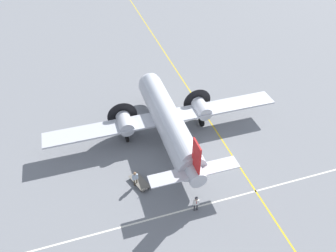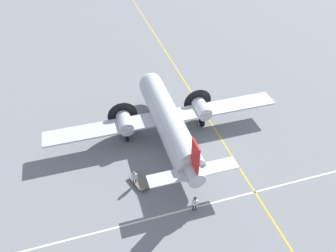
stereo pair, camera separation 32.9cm
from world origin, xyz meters
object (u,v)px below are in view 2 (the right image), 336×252
(crew_foreground, at_px, (195,203))
(suitcase_near_door, at_px, (151,179))
(airliner_main, at_px, (167,117))
(passenger_boarding, at_px, (134,177))
(baggage_cart, at_px, (139,182))

(crew_foreground, bearing_deg, suitcase_near_door, -50.17)
(crew_foreground, distance_m, suitcase_near_door, 5.03)
(airliner_main, bearing_deg, crew_foreground, 177.36)
(airliner_main, relative_size, crew_foreground, 15.14)
(crew_foreground, height_order, passenger_boarding, passenger_boarding)
(airliner_main, distance_m, crew_foreground, 9.95)
(suitcase_near_door, bearing_deg, baggage_cart, 85.96)
(passenger_boarding, bearing_deg, suitcase_near_door, -9.31)
(suitcase_near_door, bearing_deg, airliner_main, -29.64)
(suitcase_near_door, xyz_separation_m, baggage_cart, (0.08, 1.11, -0.01))
(crew_foreground, xyz_separation_m, baggage_cart, (4.23, 3.85, -0.75))
(crew_foreground, bearing_deg, airliner_main, -86.33)
(airliner_main, bearing_deg, passenger_boarding, 140.08)
(airliner_main, bearing_deg, suitcase_near_door, 150.53)
(crew_foreground, bearing_deg, passenger_boarding, -38.23)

